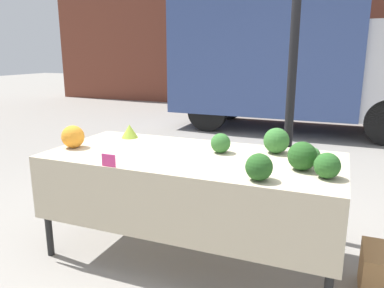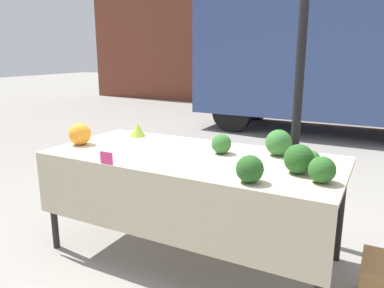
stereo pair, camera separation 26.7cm
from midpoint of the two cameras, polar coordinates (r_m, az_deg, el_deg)
name	(u,v)px [view 1 (the left image)]	position (r m, az deg, el deg)	size (l,w,h in m)	color
ground_plane	(192,253)	(3.00, -2.66, -16.34)	(40.00, 40.00, 0.00)	gray
tent_pole	(292,79)	(3.05, 12.54, 9.63)	(0.07, 0.07, 2.60)	black
parked_truck	(288,57)	(7.61, 13.50, 12.78)	(4.64, 1.82, 2.67)	#384C84
market_table	(189,169)	(2.66, -3.41, -3.79)	(2.11, 0.96, 0.79)	beige
orange_cauliflower	(73,137)	(3.06, -20.11, 1.03)	(0.17, 0.17, 0.17)	orange
romanesco_head	(130,131)	(3.29, -11.81, 1.91)	(0.15, 0.15, 0.12)	#93B238
broccoli_head_0	(259,167)	(2.15, 6.70, -3.56)	(0.16, 0.16, 0.16)	#23511E
broccoli_head_1	(276,141)	(2.76, 10.06, 0.48)	(0.19, 0.19, 0.19)	#336B2D
broccoli_head_2	(221,143)	(2.73, 1.59, 0.10)	(0.15, 0.15, 0.15)	#336B2D
broccoli_head_3	(312,156)	(2.53, 14.92, -1.78)	(0.12, 0.12, 0.12)	#387533
broccoli_head_4	(302,156)	(2.39, 13.42, -1.83)	(0.18, 0.18, 0.18)	#23511E
broccoli_head_5	(327,166)	(2.27, 16.80, -3.23)	(0.15, 0.15, 0.15)	#285B23
price_sign	(109,160)	(2.50, -15.62, -2.47)	(0.10, 0.01, 0.08)	#E53D84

